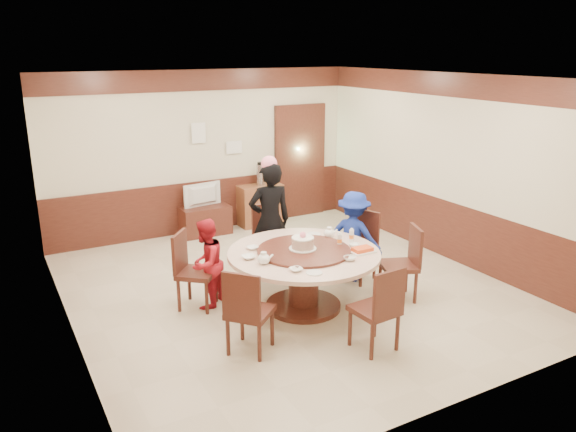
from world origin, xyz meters
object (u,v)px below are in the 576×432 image
person_standing (270,221)px  tv_stand (205,220)px  thermos (260,175)px  television (204,195)px  side_cabinet (260,205)px  shrimp_platter (362,250)px  birthday_cake (303,243)px  banquet_table (304,268)px  person_red (206,263)px  person_blue (353,236)px

person_standing → tv_stand: bearing=-78.1°
thermos → television: bearing=-178.4°
side_cabinet → thermos: (0.01, 0.00, 0.56)m
shrimp_platter → side_cabinet: shrimp_platter is taller
birthday_cake → side_cabinet: birthday_cake is taller
thermos → shrimp_platter: bearing=-97.1°
banquet_table → television: television is taller
person_red → person_blue: size_ratio=0.90×
person_red → banquet_table: bearing=107.1°
banquet_table → person_red: 1.22m
person_standing → person_red: bearing=31.1°
person_red → birthday_cake: size_ratio=3.36×
person_blue → television: person_blue is taller
banquet_table → television: (-0.02, 3.35, 0.17)m
person_blue → shrimp_platter: size_ratio=4.22×
person_blue → television: bearing=-13.1°
person_standing → television: person_standing is taller
birthday_cake → banquet_table: bearing=-77.3°
thermos → banquet_table: bearing=-107.7°
banquet_table → thermos: 3.57m
banquet_table → shrimp_platter: shrimp_platter is taller
person_red → person_blue: bearing=134.1°
shrimp_platter → thermos: size_ratio=0.79×
birthday_cake → television: (-0.01, 3.33, -0.16)m
banquet_table → person_standing: (0.10, 1.10, 0.30)m
person_standing → shrimp_platter: (0.51, -1.47, -0.05)m
banquet_table → side_cabinet: banquet_table is taller
tv_stand → birthday_cake: bearing=-89.8°
side_cabinet → banquet_table: bearing=-107.5°
side_cabinet → tv_stand: bearing=-178.4°
shrimp_platter → thermos: bearing=82.9°
person_blue → tv_stand: bearing=-13.1°
banquet_table → thermos: (1.08, 3.38, 0.41)m
shrimp_platter → person_red: bearing=148.4°
banquet_table → side_cabinet: (1.07, 3.38, -0.16)m
shrimp_platter → tv_stand: shrimp_platter is taller
banquet_table → birthday_cake: (-0.00, 0.02, 0.32)m
banquet_table → thermos: thermos is taller
side_cabinet → person_blue: bearing=-89.9°
person_standing → television: (-0.11, 2.25, -0.13)m
shrimp_platter → banquet_table: bearing=149.1°
television → thermos: bearing=173.3°
banquet_table → birthday_cake: size_ratio=5.55×
person_blue → shrimp_platter: (-0.46, -0.83, 0.14)m
person_red → side_cabinet: (2.10, 2.74, -0.19)m
birthday_cake → television: 3.33m
person_blue → thermos: person_blue is taller
tv_stand → side_cabinet: bearing=1.6°
banquet_table → birthday_cake: 0.32m
person_red → tv_stand: person_red is taller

